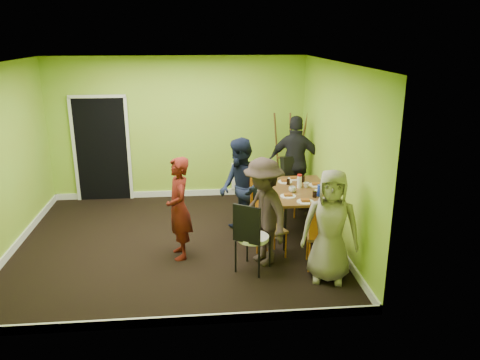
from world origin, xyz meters
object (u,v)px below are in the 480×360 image
(person_left_far, at_px, (240,189))
(chair_bentwood, at_px, (251,234))
(dining_table, at_px, (301,192))
(person_standing, at_px, (179,208))
(person_back_end, at_px, (296,163))
(chair_front_end, at_px, (323,231))
(orange_bottle, at_px, (300,185))
(thermos, at_px, (299,182))
(easel, at_px, (289,155))
(blue_bottle, at_px, (320,190))
(chair_back_end, at_px, (294,173))
(person_front_end, at_px, (330,226))
(person_left_near, at_px, (263,212))
(chair_left_far, at_px, (256,201))
(chair_left_near, at_px, (267,226))

(person_left_far, bearing_deg, chair_bentwood, -12.76)
(dining_table, relative_size, chair_bentwood, 1.46)
(person_standing, xyz_separation_m, person_left_far, (0.96, 0.64, 0.05))
(person_left_far, relative_size, person_back_end, 0.93)
(chair_front_end, distance_m, orange_bottle, 1.47)
(thermos, bearing_deg, dining_table, -78.62)
(easel, relative_size, person_left_far, 1.07)
(person_left_far, bearing_deg, person_back_end, 122.25)
(blue_bottle, distance_m, person_standing, 2.22)
(chair_back_end, distance_m, chair_bentwood, 2.53)
(person_back_end, relative_size, person_front_end, 1.15)
(person_left_far, relative_size, person_left_near, 1.04)
(person_left_near, bearing_deg, thermos, 121.59)
(chair_bentwood, xyz_separation_m, blue_bottle, (1.20, 0.96, 0.27))
(dining_table, xyz_separation_m, chair_left_far, (-0.75, -0.05, -0.11))
(chair_left_far, height_order, person_front_end, person_front_end)
(easel, xyz_separation_m, person_left_near, (-0.92, -2.81, -0.08))
(person_standing, bearing_deg, chair_back_end, 118.83)
(chair_back_end, bearing_deg, person_left_far, 24.11)
(chair_bentwood, relative_size, person_standing, 0.67)
(blue_bottle, xyz_separation_m, person_left_near, (-0.99, -0.69, -0.05))
(dining_table, relative_size, person_left_far, 0.92)
(blue_bottle, bearing_deg, chair_left_far, 162.35)
(orange_bottle, bearing_deg, person_left_far, -167.90)
(chair_bentwood, xyz_separation_m, person_front_end, (1.03, -0.29, 0.21))
(chair_back_end, bearing_deg, chair_bentwood, 44.69)
(blue_bottle, distance_m, person_front_end, 1.26)
(dining_table, bearing_deg, orange_bottle, 90.51)
(orange_bottle, relative_size, person_standing, 0.05)
(dining_table, xyz_separation_m, blue_bottle, (0.21, -0.36, 0.15))
(chair_left_far, relative_size, chair_front_end, 1.00)
(chair_left_far, distance_m, person_left_near, 1.01)
(person_left_far, bearing_deg, chair_left_far, 86.20)
(chair_left_far, bearing_deg, blue_bottle, 66.94)
(dining_table, height_order, chair_bentwood, chair_bentwood)
(chair_bentwood, relative_size, thermos, 5.16)
(dining_table, height_order, person_front_end, person_front_end)
(thermos, distance_m, blue_bottle, 0.50)
(chair_left_near, xyz_separation_m, person_left_far, (-0.32, 0.78, 0.32))
(chair_left_near, relative_size, person_standing, 0.58)
(chair_left_near, xyz_separation_m, orange_bottle, (0.69, 1.00, 0.29))
(chair_bentwood, height_order, person_front_end, person_front_end)
(chair_front_end, relative_size, orange_bottle, 14.34)
(chair_left_far, xyz_separation_m, person_standing, (-1.23, -0.68, 0.18))
(chair_left_far, distance_m, person_back_end, 1.49)
(chair_left_near, height_order, person_back_end, person_back_end)
(chair_left_far, distance_m, person_front_end, 1.75)
(thermos, bearing_deg, chair_left_far, -169.69)
(chair_front_end, distance_m, thermos, 1.45)
(person_back_end, distance_m, person_front_end, 2.72)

